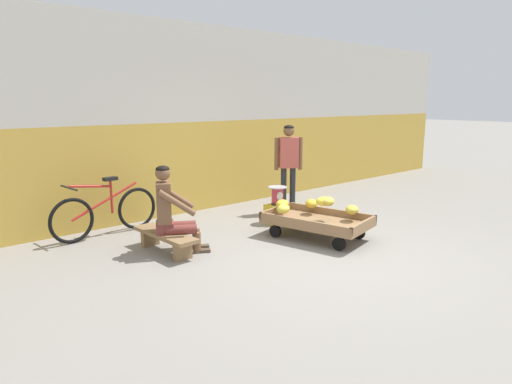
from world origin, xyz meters
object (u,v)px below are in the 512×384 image
(plastic_crate, at_px, (277,214))
(weighing_scale, at_px, (278,195))
(banana_cart, at_px, (317,222))
(low_bench, at_px, (165,238))
(customer_adult, at_px, (288,159))
(vendor_seated, at_px, (171,210))
(shopping_bag, at_px, (297,218))
(bicycle_near_left, at_px, (106,212))

(plastic_crate, bearing_deg, weighing_scale, -90.00)
(banana_cart, xyz_separation_m, plastic_crate, (0.15, 0.98, -0.09))
(low_bench, bearing_deg, customer_adult, 9.70)
(low_bench, bearing_deg, vendor_seated, -30.18)
(shopping_bag, bearing_deg, bicycle_near_left, 149.32)
(banana_cart, xyz_separation_m, low_bench, (-1.95, 0.88, -0.04))
(customer_adult, height_order, shopping_bag, customer_adult)
(low_bench, height_order, customer_adult, customer_adult)
(low_bench, distance_m, shopping_bag, 2.23)
(bicycle_near_left, bearing_deg, shopping_bag, -30.68)
(banana_cart, relative_size, shopping_bag, 6.62)
(low_bench, bearing_deg, bicycle_near_left, 102.06)
(shopping_bag, bearing_deg, weighing_scale, 108.62)
(weighing_scale, xyz_separation_m, customer_adult, (0.61, 0.37, 0.50))
(vendor_seated, height_order, bicycle_near_left, vendor_seated)
(bicycle_near_left, height_order, shopping_bag, bicycle_near_left)
(vendor_seated, bearing_deg, weighing_scale, 3.86)
(vendor_seated, xyz_separation_m, bicycle_near_left, (-0.34, 1.27, -0.21))
(low_bench, xyz_separation_m, customer_adult, (2.72, 0.46, 0.75))
(banana_cart, bearing_deg, vendor_seated, 155.89)
(banana_cart, xyz_separation_m, shopping_bag, (0.27, 0.64, -0.12))
(bicycle_near_left, bearing_deg, customer_adult, -14.33)
(vendor_seated, bearing_deg, low_bench, 149.82)
(banana_cart, xyz_separation_m, weighing_scale, (0.15, 0.98, 0.21))
(bicycle_near_left, bearing_deg, low_bench, -77.94)
(banana_cart, height_order, shopping_bag, banana_cart)
(bicycle_near_left, distance_m, customer_adult, 3.13)
(customer_adult, bearing_deg, vendor_seated, -169.10)
(shopping_bag, bearing_deg, banana_cart, -112.68)
(banana_cart, relative_size, bicycle_near_left, 0.96)
(vendor_seated, xyz_separation_m, customer_adult, (2.64, 0.51, 0.38))
(vendor_seated, xyz_separation_m, plastic_crate, (2.03, 0.14, -0.42))
(plastic_crate, xyz_separation_m, bicycle_near_left, (-2.36, 1.13, 0.20))
(bicycle_near_left, bearing_deg, weighing_scale, -25.60)
(weighing_scale, xyz_separation_m, bicycle_near_left, (-2.36, 1.13, -0.10))
(weighing_scale, distance_m, customer_adult, 0.87)
(shopping_bag, bearing_deg, low_bench, 173.70)
(shopping_bag, bearing_deg, plastic_crate, 108.56)
(vendor_seated, relative_size, customer_adult, 0.75)
(plastic_crate, xyz_separation_m, shopping_bag, (0.11, -0.34, -0.03))
(plastic_crate, height_order, customer_adult, customer_adult)
(plastic_crate, height_order, shopping_bag, plastic_crate)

